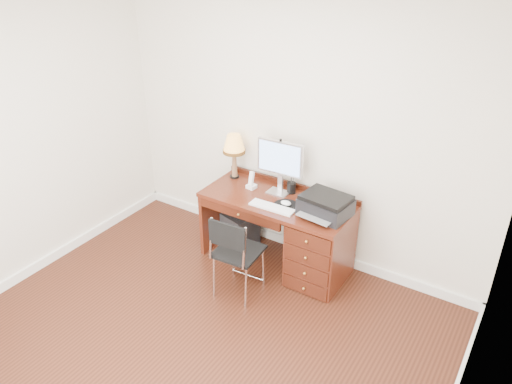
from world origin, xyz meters
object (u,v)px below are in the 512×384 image
Objects in this scene: printer at (326,205)px; equipment_box at (240,228)px; leg_lamp at (234,147)px; desk at (305,237)px; phone at (251,183)px; chair at (234,249)px; monitor at (280,161)px.

printer is 1.23m from equipment_box.
desk is at bearing -9.93° from leg_lamp.
desk is at bearing 2.45° from phone.
printer is 0.86m from phone.
equipment_box is (-0.44, 0.75, -0.34)m from chair.
chair is at bearing -44.70° from equipment_box.
equipment_box is at bearing -179.40° from printer.
desk is 8.14× the size of phone.
phone is 0.81m from chair.
leg_lamp is at bearing 173.48° from monitor.
desk is at bearing 8.41° from equipment_box.
monitor reaches higher than printer.
leg_lamp reaches higher than equipment_box.
monitor is at bearing -3.57° from leg_lamp.
monitor is 0.41m from phone.
chair is 2.33× the size of equipment_box.
chair is (-0.39, -0.66, 0.11)m from desk.
monitor is 0.98m from chair.
monitor reaches higher than leg_lamp.
monitor is at bearing 160.98° from desk.
printer is at bearing -5.08° from desk.
phone is 0.65m from equipment_box.
printer is 0.56× the size of chair.
chair is at bearing -120.66° from desk.
phone is (0.28, -0.11, -0.30)m from leg_lamp.
desk is at bearing -21.97° from monitor.
printer is 2.58× the size of phone.
equipment_box is (-0.83, 0.09, -0.23)m from desk.
monitor is 0.64m from printer.
monitor is 1.14× the size of leg_lamp.
leg_lamp is at bearing 177.49° from printer.
desk is 4.08× the size of equipment_box.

